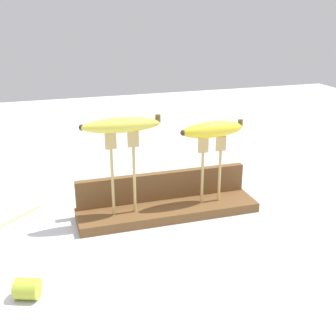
# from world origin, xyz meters

# --- Properties ---
(ground_plane) EXTENTS (3.00, 3.00, 0.00)m
(ground_plane) POSITION_xyz_m (0.00, 0.00, 0.00)
(ground_plane) COLOR silver
(wooden_board) EXTENTS (0.44, 0.11, 0.02)m
(wooden_board) POSITION_xyz_m (0.00, 0.00, 0.01)
(wooden_board) COLOR brown
(wooden_board) RESTS_ON ground
(board_backstop) EXTENTS (0.44, 0.02, 0.07)m
(board_backstop) POSITION_xyz_m (0.00, 0.05, 0.06)
(board_backstop) COLOR brown
(board_backstop) RESTS_ON wooden_board
(fork_stand_left) EXTENTS (0.08, 0.01, 0.20)m
(fork_stand_left) POSITION_xyz_m (-0.11, -0.01, 0.14)
(fork_stand_left) COLOR tan
(fork_stand_left) RESTS_ON wooden_board
(fork_stand_right) EXTENTS (0.07, 0.01, 0.17)m
(fork_stand_right) POSITION_xyz_m (0.11, -0.01, 0.12)
(fork_stand_right) COLOR tan
(fork_stand_right) RESTS_ON wooden_board
(banana_raised_left) EXTENTS (0.18, 0.05, 0.04)m
(banana_raised_left) POSITION_xyz_m (-0.11, -0.01, 0.24)
(banana_raised_left) COLOR #DBD147
(banana_raised_left) RESTS_ON fork_stand_left
(banana_raised_right) EXTENTS (0.16, 0.05, 0.04)m
(banana_raised_right) POSITION_xyz_m (0.11, -0.01, 0.21)
(banana_raised_right) COLOR yellow
(banana_raised_right) RESTS_ON fork_stand_right
(fork_fallen_near) EXTENTS (0.14, 0.13, 0.01)m
(fork_fallen_near) POSITION_xyz_m (-0.38, 0.06, 0.00)
(fork_fallen_near) COLOR tan
(fork_fallen_near) RESTS_ON ground
(fork_fallen_far) EXTENTS (0.16, 0.06, 0.01)m
(fork_fallen_far) POSITION_xyz_m (0.22, 0.21, 0.00)
(fork_fallen_far) COLOR tan
(fork_fallen_far) RESTS_ON ground
(banana_chunk_near) EXTENTS (0.05, 0.05, 0.04)m
(banana_chunk_near) POSITION_xyz_m (-0.34, -0.24, 0.02)
(banana_chunk_near) COLOR #B2C138
(banana_chunk_near) RESTS_ON ground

